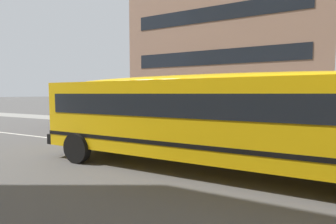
# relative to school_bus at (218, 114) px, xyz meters

# --- Properties ---
(ground_plane) EXTENTS (400.00, 400.00, 0.00)m
(ground_plane) POSITION_rel_school_bus_xyz_m (3.20, 1.63, -1.75)
(ground_plane) COLOR #54514F
(sidewalk_far) EXTENTS (120.00, 3.00, 0.01)m
(sidewalk_far) POSITION_rel_school_bus_xyz_m (3.20, 9.68, -1.75)
(sidewalk_far) COLOR gray
(sidewalk_far) RESTS_ON ground_plane
(lane_centreline) EXTENTS (110.00, 0.16, 0.01)m
(lane_centreline) POSITION_rel_school_bus_xyz_m (3.20, 1.63, -1.75)
(lane_centreline) COLOR silver
(lane_centreline) RESTS_ON ground_plane
(school_bus) EXTENTS (13.21, 3.19, 2.95)m
(school_bus) POSITION_rel_school_bus_xyz_m (0.00, 0.00, 0.00)
(school_bus) COLOR yellow
(school_bus) RESTS_ON ground_plane
(parked_car_maroon_past_driveway) EXTENTS (3.97, 2.02, 1.64)m
(parked_car_maroon_past_driveway) POSITION_rel_school_bus_xyz_m (-12.15, 6.77, -0.91)
(parked_car_maroon_past_driveway) COLOR maroon
(parked_car_maroon_past_driveway) RESTS_ON ground_plane
(apartment_block_far_left) EXTENTS (15.36, 10.92, 13.30)m
(apartment_block_far_left) POSITION_rel_school_bus_xyz_m (-3.43, 16.62, 4.90)
(apartment_block_far_left) COLOR #93705B
(apartment_block_far_left) RESTS_ON ground_plane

